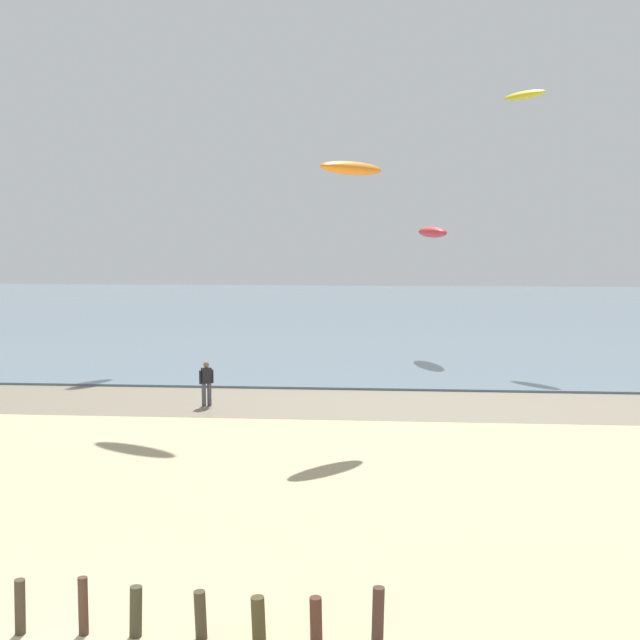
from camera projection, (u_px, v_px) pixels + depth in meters
wet_sand_strip at (245, 402)px, 31.91m from camera, size 120.00×5.65×0.01m
sea at (321, 311)px, 69.41m from camera, size 160.00×70.00×0.10m
groyne_near at (119, 611)px, 13.25m from camera, size 8.96×0.33×0.97m
person_right_flank at (206, 382)px, 31.09m from camera, size 0.50×0.37×1.71m
kite_aloft_0 at (352, 168)px, 27.26m from camera, size 2.57×2.73×0.54m
kite_aloft_3 at (525, 95)px, 42.14m from camera, size 2.40×2.55×0.65m
kite_aloft_6 at (432, 232)px, 43.56m from camera, size 2.04×3.66×0.69m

